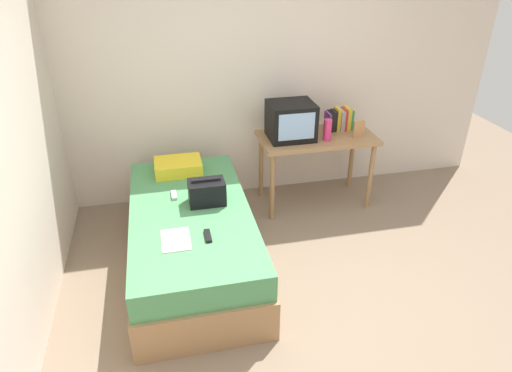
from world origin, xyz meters
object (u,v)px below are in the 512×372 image
(picture_frame, at_px, (359,129))
(tv, at_px, (291,121))
(pillow, at_px, (178,166))
(bed, at_px, (192,238))
(book_row, at_px, (339,119))
(magazine, at_px, (176,240))
(desk, at_px, (316,145))
(water_bottle, at_px, (328,130))
(remote_dark, at_px, (208,236))
(handbag, at_px, (207,192))
(remote_silver, at_px, (174,195))

(picture_frame, bearing_deg, tv, 168.96)
(tv, xyz_separation_m, pillow, (-1.13, -0.11, -0.32))
(tv, height_order, picture_frame, tv)
(bed, bearing_deg, book_row, 29.24)
(magazine, bearing_deg, picture_frame, 29.88)
(bed, bearing_deg, tv, 36.59)
(bed, xyz_separation_m, picture_frame, (1.75, 0.67, 0.57))
(desk, xyz_separation_m, water_bottle, (0.06, -0.13, 0.20))
(bed, distance_m, remote_dark, 0.52)
(tv, relative_size, picture_frame, 2.56)
(bed, distance_m, desk, 1.63)
(pillow, bearing_deg, handbag, -72.57)
(desk, distance_m, remote_dark, 1.76)
(magazine, bearing_deg, remote_dark, -2.41)
(desk, relative_size, handbag, 3.87)
(pillow, xyz_separation_m, handbag, (0.20, -0.62, 0.04))
(water_bottle, distance_m, picture_frame, 0.33)
(water_bottle, xyz_separation_m, book_row, (0.22, 0.25, 0.00))
(picture_frame, bearing_deg, desk, 162.15)
(handbag, relative_size, remote_silver, 2.08)
(desk, bearing_deg, water_bottle, -65.93)
(remote_silver, bearing_deg, remote_dark, -72.72)
(desk, distance_m, magazine, 1.93)
(book_row, bearing_deg, handbag, -150.45)
(book_row, bearing_deg, water_bottle, -132.02)
(book_row, xyz_separation_m, remote_silver, (-1.75, -0.67, -0.30))
(book_row, height_order, picture_frame, book_row)
(remote_dark, bearing_deg, picture_frame, 33.53)
(pillow, distance_m, handbag, 0.65)
(picture_frame, height_order, remote_dark, picture_frame)
(picture_frame, distance_m, magazine, 2.20)
(desk, height_order, remote_dark, desk)
(tv, bearing_deg, handbag, -141.90)
(tv, relative_size, book_row, 1.63)
(tv, bearing_deg, desk, -1.09)
(tv, bearing_deg, water_bottle, -21.56)
(tv, height_order, remote_dark, tv)
(picture_frame, relative_size, remote_silver, 1.19)
(book_row, relative_size, remote_silver, 1.88)
(bed, xyz_separation_m, desk, (1.36, 0.80, 0.39))
(remote_silver, bearing_deg, magazine, -92.48)
(water_bottle, height_order, remote_silver, water_bottle)
(bed, bearing_deg, handbag, 26.07)
(remote_dark, bearing_deg, magazine, 177.59)
(water_bottle, height_order, picture_frame, water_bottle)
(desk, relative_size, remote_dark, 7.44)
(desk, bearing_deg, remote_silver, -159.42)
(magazine, distance_m, remote_silver, 0.66)
(water_bottle, bearing_deg, book_row, 47.98)
(bed, relative_size, water_bottle, 9.48)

